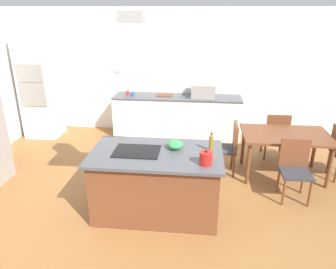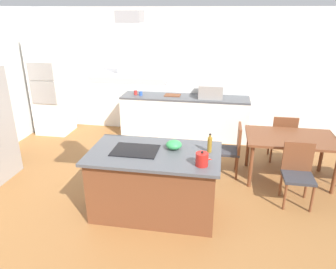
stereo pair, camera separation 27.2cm
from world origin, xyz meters
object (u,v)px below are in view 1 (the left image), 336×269
(chair_facing_back_wall, at_px, (276,133))
(chair_at_left_end, at_px, (228,145))
(coffee_mug_blue, at_px, (133,94))
(dining_table, at_px, (286,139))
(countertop_microwave, at_px, (203,91))
(coffee_mug_red, at_px, (128,93))
(cooktop, at_px, (137,151))
(tea_kettle, at_px, (206,158))
(mixing_bowl, at_px, (175,145))
(wall_oven_stack, at_px, (40,86))
(olive_oil_bottle, at_px, (211,143))
(cutting_board, at_px, (165,95))
(range_hood, at_px, (133,59))
(chair_facing_island, at_px, (295,166))

(chair_facing_back_wall, xyz_separation_m, chair_at_left_end, (-0.92, -0.67, 0.00))
(coffee_mug_blue, distance_m, dining_table, 3.28)
(countertop_microwave, bearing_deg, coffee_mug_red, -179.81)
(cooktop, distance_m, coffee_mug_blue, 2.90)
(tea_kettle, xyz_separation_m, mixing_bowl, (-0.41, 0.42, -0.02))
(coffee_mug_blue, xyz_separation_m, wall_oven_stack, (-1.99, -0.18, 0.16))
(olive_oil_bottle, bearing_deg, chair_facing_back_wall, 55.08)
(tea_kettle, bearing_deg, olive_oil_bottle, 80.29)
(tea_kettle, height_order, chair_at_left_end, tea_kettle)
(cutting_board, bearing_deg, tea_kettle, -74.88)
(range_hood, bearing_deg, tea_kettle, -17.09)
(wall_oven_stack, bearing_deg, chair_facing_island, -22.88)
(chair_facing_island, bearing_deg, mixing_bowl, -165.54)
(olive_oil_bottle, height_order, coffee_mug_red, olive_oil_bottle)
(countertop_microwave, height_order, range_hood, range_hood)
(mixing_bowl, xyz_separation_m, chair_at_left_end, (0.81, 1.11, -0.45))
(cooktop, height_order, chair_facing_back_wall, cooktop)
(countertop_microwave, height_order, wall_oven_stack, wall_oven_stack)
(countertop_microwave, bearing_deg, cooktop, -106.54)
(wall_oven_stack, xyz_separation_m, chair_facing_back_wall, (4.86, -0.72, -0.59))
(olive_oil_bottle, height_order, dining_table, olive_oil_bottle)
(countertop_microwave, relative_size, wall_oven_stack, 0.23)
(tea_kettle, bearing_deg, range_hood, 162.91)
(cutting_board, distance_m, wall_oven_stack, 2.70)
(tea_kettle, bearing_deg, chair_facing_back_wall, 58.98)
(cutting_board, relative_size, range_hood, 0.38)
(coffee_mug_blue, relative_size, wall_oven_stack, 0.04)
(mixing_bowl, xyz_separation_m, coffee_mug_blue, (-1.14, 2.68, -0.01))
(chair_facing_back_wall, bearing_deg, cutting_board, 155.33)
(dining_table, xyz_separation_m, chair_at_left_end, (-0.92, 0.00, -0.16))
(coffee_mug_blue, distance_m, wall_oven_stack, 2.01)
(mixing_bowl, xyz_separation_m, chair_facing_island, (1.73, 0.45, -0.45))
(wall_oven_stack, height_order, range_hood, range_hood)
(dining_table, height_order, chair_at_left_end, chair_at_left_end)
(tea_kettle, distance_m, cutting_board, 3.32)
(wall_oven_stack, height_order, chair_at_left_end, wall_oven_stack)
(wall_oven_stack, height_order, dining_table, wall_oven_stack)
(chair_at_left_end, bearing_deg, chair_facing_island, -36.01)
(chair_facing_back_wall, height_order, range_hood, range_hood)
(dining_table, bearing_deg, chair_at_left_end, 180.00)
(countertop_microwave, bearing_deg, chair_facing_back_wall, -34.98)
(cooktop, height_order, coffee_mug_red, coffee_mug_red)
(cooktop, distance_m, olive_oil_bottle, 0.98)
(tea_kettle, xyz_separation_m, chair_at_left_end, (0.41, 1.54, -0.47))
(tea_kettle, xyz_separation_m, coffee_mug_blue, (-1.55, 3.10, -0.04))
(tea_kettle, xyz_separation_m, dining_table, (1.32, 1.54, -0.32))
(dining_table, height_order, chair_facing_island, chair_facing_island)
(tea_kettle, relative_size, countertop_microwave, 0.41)
(coffee_mug_blue, relative_size, chair_at_left_end, 0.10)
(dining_table, bearing_deg, countertop_microwave, 130.12)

